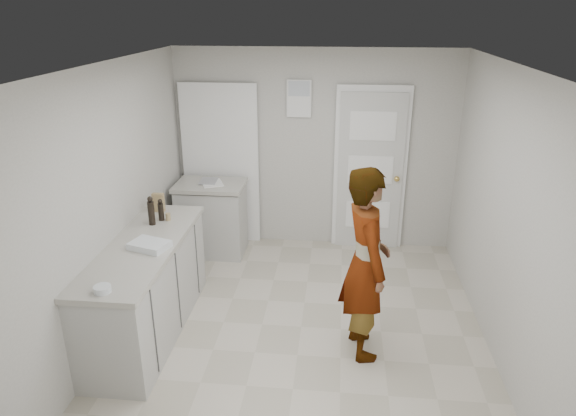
# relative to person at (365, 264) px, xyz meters

# --- Properties ---
(ground) EXTENTS (4.00, 4.00, 0.00)m
(ground) POSITION_rel_person_xyz_m (-0.57, 0.28, -0.87)
(ground) COLOR #AFA793
(ground) RESTS_ON ground
(room_shell) EXTENTS (4.00, 4.00, 4.00)m
(room_shell) POSITION_rel_person_xyz_m (-0.74, 2.23, 0.15)
(room_shell) COLOR beige
(room_shell) RESTS_ON ground
(main_counter) EXTENTS (0.64, 1.96, 0.93)m
(main_counter) POSITION_rel_person_xyz_m (-2.02, 0.08, -0.45)
(main_counter) COLOR #B2B1AD
(main_counter) RESTS_ON ground
(side_counter) EXTENTS (0.84, 0.61, 0.93)m
(side_counter) POSITION_rel_person_xyz_m (-1.82, 1.83, -0.44)
(side_counter) COLOR #B2B1AD
(side_counter) RESTS_ON ground
(person) EXTENTS (0.56, 0.72, 1.75)m
(person) POSITION_rel_person_xyz_m (0.00, 0.00, 0.00)
(person) COLOR silver
(person) RESTS_ON ground
(cake_mix_box) EXTENTS (0.12, 0.06, 0.20)m
(cake_mix_box) POSITION_rel_person_xyz_m (-2.13, 0.88, 0.15)
(cake_mix_box) COLOR olive
(cake_mix_box) RESTS_ON main_counter
(spice_jar) EXTENTS (0.05, 0.05, 0.08)m
(spice_jar) POSITION_rel_person_xyz_m (-1.95, 0.65, 0.09)
(spice_jar) COLOR tan
(spice_jar) RESTS_ON main_counter
(oil_cruet_a) EXTENTS (0.06, 0.06, 0.23)m
(oil_cruet_a) POSITION_rel_person_xyz_m (-2.02, 0.64, 0.16)
(oil_cruet_a) COLOR black
(oil_cruet_a) RESTS_ON main_counter
(oil_cruet_b) EXTENTS (0.07, 0.07, 0.30)m
(oil_cruet_b) POSITION_rel_person_xyz_m (-2.08, 0.53, 0.19)
(oil_cruet_b) COLOR black
(oil_cruet_b) RESTS_ON main_counter
(baking_dish) EXTENTS (0.39, 0.32, 0.06)m
(baking_dish) POSITION_rel_person_xyz_m (-1.92, 0.01, 0.08)
(baking_dish) COLOR silver
(baking_dish) RESTS_ON main_counter
(egg_bowl) EXTENTS (0.13, 0.13, 0.05)m
(egg_bowl) POSITION_rel_person_xyz_m (-2.00, -0.76, 0.08)
(egg_bowl) COLOR silver
(egg_bowl) RESTS_ON main_counter
(papers) EXTENTS (0.34, 0.37, 0.01)m
(papers) POSITION_rel_person_xyz_m (-1.79, 1.82, 0.06)
(papers) COLOR white
(papers) RESTS_ON side_counter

